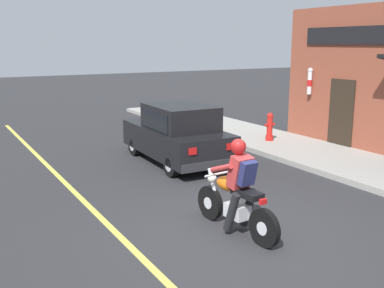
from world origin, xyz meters
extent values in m
plane|color=#2B2B2D|center=(0.00, 0.00, 0.00)|extent=(80.00, 80.00, 0.00)
cube|color=#9E9B93|center=(4.98, 3.00, 0.07)|extent=(2.60, 22.00, 0.14)
cube|color=#D1C64C|center=(-1.80, 3.00, 0.00)|extent=(0.12, 19.80, 0.01)
cube|color=#2D2319|center=(6.26, 3.52, 1.05)|extent=(0.04, 0.90, 2.10)
cylinder|color=white|center=(6.18, 4.79, 1.90)|extent=(0.14, 0.14, 0.70)
cylinder|color=red|center=(6.18, 4.79, 1.90)|extent=(0.15, 0.15, 0.20)
sphere|color=silver|center=(6.18, 4.79, 2.30)|extent=(0.16, 0.16, 0.16)
cylinder|color=black|center=(-0.09, 0.83, 0.31)|extent=(0.15, 0.63, 0.62)
cylinder|color=silver|center=(-0.09, 0.83, 0.31)|extent=(0.14, 0.23, 0.22)
cylinder|color=black|center=(0.02, -0.57, 0.31)|extent=(0.15, 0.63, 0.62)
cylinder|color=silver|center=(0.02, -0.57, 0.31)|extent=(0.14, 0.23, 0.22)
cube|color=silver|center=(-0.03, 0.08, 0.39)|extent=(0.31, 0.42, 0.24)
ellipsoid|color=orange|center=(-0.05, 0.33, 0.80)|extent=(0.34, 0.54, 0.24)
cube|color=black|center=(-0.01, -0.15, 0.76)|extent=(0.30, 0.58, 0.10)
cylinder|color=silver|center=(-0.08, 0.73, 0.62)|extent=(0.10, 0.33, 0.68)
cylinder|color=silver|center=(-0.07, 0.61, 0.91)|extent=(0.56, 0.08, 0.04)
sphere|color=silver|center=(-0.08, 0.78, 0.79)|extent=(0.16, 0.16, 0.16)
cylinder|color=silver|center=(0.16, -0.31, 0.29)|extent=(0.12, 0.55, 0.08)
cube|color=red|center=(0.02, -0.52, 0.73)|extent=(0.12, 0.07, 0.08)
cylinder|color=black|center=(-0.20, -0.01, 0.43)|extent=(0.17, 0.36, 0.71)
cylinder|color=black|center=(0.16, 0.02, 0.43)|extent=(0.17, 0.36, 0.71)
cube|color=#B23333|center=(-0.02, 0.03, 1.08)|extent=(0.37, 0.35, 0.57)
cylinder|color=#B23333|center=(-0.24, 0.25, 1.12)|extent=(0.13, 0.52, 0.26)
cylinder|color=#B23333|center=(0.16, 0.28, 1.12)|extent=(0.13, 0.52, 0.26)
sphere|color=#A51919|center=(-0.03, 0.09, 1.49)|extent=(0.26, 0.26, 0.26)
cube|color=navy|center=(-0.01, -0.13, 1.10)|extent=(0.30, 0.26, 0.42)
cylinder|color=black|center=(0.63, 5.93, 0.30)|extent=(0.20, 0.61, 0.60)
cylinder|color=silver|center=(0.63, 5.93, 0.30)|extent=(0.21, 0.34, 0.33)
cylinder|color=black|center=(2.07, 5.88, 0.30)|extent=(0.20, 0.61, 0.60)
cylinder|color=silver|center=(2.07, 5.88, 0.30)|extent=(0.21, 0.34, 0.33)
cylinder|color=black|center=(0.55, 3.53, 0.30)|extent=(0.20, 0.61, 0.60)
cylinder|color=silver|center=(0.55, 3.53, 0.30)|extent=(0.21, 0.34, 0.33)
cylinder|color=black|center=(1.99, 3.48, 0.30)|extent=(0.20, 0.61, 0.60)
cylinder|color=silver|center=(1.99, 3.48, 0.30)|extent=(0.21, 0.34, 0.33)
cube|color=black|center=(1.31, 4.71, 0.60)|extent=(1.76, 3.75, 0.70)
cube|color=black|center=(1.30, 4.46, 1.24)|extent=(1.50, 1.95, 0.66)
cube|color=black|center=(1.33, 5.33, 1.19)|extent=(1.34, 0.39, 0.51)
cube|color=black|center=(0.58, 4.48, 1.22)|extent=(0.08, 1.52, 0.46)
cube|color=black|center=(2.03, 4.43, 1.22)|extent=(0.08, 1.52, 0.46)
cube|color=silver|center=(0.86, 6.58, 0.72)|extent=(0.24, 0.05, 0.14)
cube|color=red|center=(0.74, 2.86, 0.74)|extent=(0.20, 0.05, 0.16)
cube|color=silver|center=(1.88, 6.55, 0.72)|extent=(0.24, 0.05, 0.14)
cube|color=red|center=(1.76, 2.83, 0.74)|extent=(0.20, 0.05, 0.16)
cube|color=#28282B|center=(1.37, 6.54, 0.35)|extent=(1.61, 0.17, 0.20)
cube|color=#28282B|center=(1.25, 2.88, 0.35)|extent=(1.61, 0.17, 0.20)
cylinder|color=red|center=(4.83, 5.05, 0.22)|extent=(0.24, 0.24, 0.16)
cylinder|color=red|center=(4.83, 5.05, 0.59)|extent=(0.18, 0.18, 0.58)
sphere|color=red|center=(4.83, 5.05, 0.92)|extent=(0.20, 0.20, 0.20)
cylinder|color=red|center=(4.70, 5.05, 0.64)|extent=(0.10, 0.08, 0.08)
cylinder|color=red|center=(4.96, 5.05, 0.64)|extent=(0.10, 0.08, 0.08)
camera|label=1|loc=(-4.27, -5.65, 3.13)|focal=42.00mm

